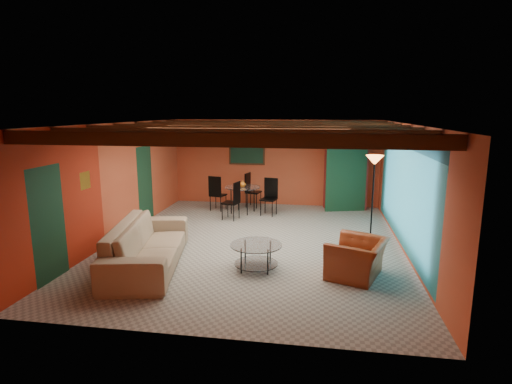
% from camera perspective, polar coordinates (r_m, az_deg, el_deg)
% --- Properties ---
extents(room, '(6.52, 8.01, 2.71)m').
position_cam_1_polar(room, '(9.02, -0.09, 7.45)').
color(room, gray).
rests_on(room, ground).
extents(sofa, '(1.71, 3.13, 0.86)m').
position_cam_1_polar(sofa, '(8.20, -14.90, -7.10)').
color(sofa, '#90775D').
rests_on(sofa, ground).
extents(armchair, '(1.25, 1.33, 0.69)m').
position_cam_1_polar(armchair, '(7.68, 13.98, -9.00)').
color(armchair, maroon).
rests_on(armchair, ground).
extents(coffee_table, '(1.02, 1.02, 0.50)m').
position_cam_1_polar(coffee_table, '(7.82, 0.02, -9.02)').
color(coffee_table, white).
rests_on(coffee_table, ground).
extents(dining_table, '(2.49, 2.49, 1.08)m').
position_cam_1_polar(dining_table, '(11.98, -1.88, -0.39)').
color(dining_table, white).
rests_on(dining_table, ground).
extents(armoire, '(1.30, 0.87, 2.08)m').
position_cam_1_polar(armoire, '(12.65, 12.45, 2.29)').
color(armoire, maroon).
rests_on(armoire, ground).
extents(floor_lamp, '(0.53, 0.53, 1.99)m').
position_cam_1_polar(floor_lamp, '(9.78, 16.02, -0.77)').
color(floor_lamp, black).
rests_on(floor_lamp, ground).
extents(ceiling_fan, '(1.50, 1.50, 0.44)m').
position_cam_1_polar(ceiling_fan, '(8.91, -0.20, 7.40)').
color(ceiling_fan, '#472614').
rests_on(ceiling_fan, ceiling).
extents(painting, '(1.05, 0.03, 0.65)m').
position_cam_1_polar(painting, '(13.02, -1.31, 5.50)').
color(painting, black).
rests_on(painting, wall_back).
extents(potted_plant, '(0.52, 0.47, 0.49)m').
position_cam_1_polar(potted_plant, '(12.52, 12.71, 8.12)').
color(potted_plant, '#26661E').
rests_on(potted_plant, armoire).
extents(vase, '(0.19, 0.19, 0.19)m').
position_cam_1_polar(vase, '(11.86, -1.90, 2.61)').
color(vase, orange).
rests_on(vase, dining_table).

